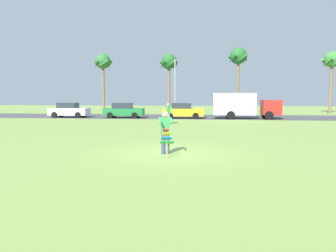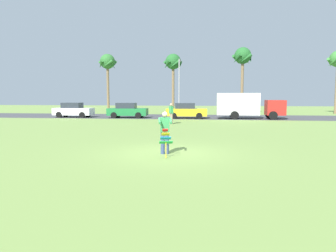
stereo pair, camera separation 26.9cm
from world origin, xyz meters
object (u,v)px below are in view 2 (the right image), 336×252
object	(u,v)px
kite_held	(166,139)
palm_tree_left_near	(108,64)
parked_car_yellow	(186,111)
streetlight_pole	(179,83)
parked_truck_red_cab	(246,105)
palm_tree_right_near	(173,64)
person_kite_flyer	(165,131)
palm_tree_centre_far	(243,59)
parked_car_green	(127,111)
parked_car_white	(73,110)
person_walker_near	(171,113)

from	to	relation	value
kite_held	palm_tree_left_near	size ratio (longest dim) A/B	0.13
parked_car_yellow	streetlight_pole	xyz separation A→B (m)	(-1.47, 7.75, 3.22)
parked_truck_red_cab	palm_tree_right_near	xyz separation A→B (m)	(-8.61, 10.31, 5.23)
person_kite_flyer	palm_tree_left_near	bearing A→B (deg)	112.03
parked_truck_red_cab	palm_tree_centre_far	xyz separation A→B (m)	(0.47, 8.57, 5.64)
palm_tree_right_near	parked_car_yellow	bearing A→B (deg)	-76.10
parked_car_green	palm_tree_centre_far	xyz separation A→B (m)	(12.83, 8.57, 6.28)
palm_tree_left_near	parked_truck_red_cab	bearing A→B (deg)	-30.68
kite_held	palm_tree_left_near	distance (m)	34.34
kite_held	parked_car_green	size ratio (longest dim) A/B	0.25
kite_held	parked_car_white	size ratio (longest dim) A/B	0.26
palm_tree_left_near	palm_tree_centre_far	world-z (taller)	palm_tree_centre_far
parked_car_white	parked_car_yellow	xyz separation A→B (m)	(12.38, -0.00, 0.00)
parked_car_white	palm_tree_right_near	size ratio (longest dim) A/B	0.52
person_kite_flyer	person_walker_near	world-z (taller)	same
parked_truck_red_cab	person_walker_near	bearing A→B (deg)	-135.90
kite_held	palm_tree_centre_far	xyz separation A→B (m)	(5.88, 29.30, 6.33)
parked_truck_red_cab	palm_tree_left_near	size ratio (longest dim) A/B	0.82
kite_held	palm_tree_left_near	world-z (taller)	palm_tree_left_near
palm_tree_right_near	palm_tree_centre_far	bearing A→B (deg)	-10.86
parked_car_white	palm_tree_centre_far	size ratio (longest dim) A/B	0.50
parked_car_white	streetlight_pole	distance (m)	13.76
parked_truck_red_cab	palm_tree_right_near	world-z (taller)	palm_tree_right_near
palm_tree_centre_far	parked_car_white	bearing A→B (deg)	-155.61
person_kite_flyer	parked_car_yellow	world-z (taller)	person_kite_flyer
palm_tree_right_near	palm_tree_centre_far	size ratio (longest dim) A/B	0.95
kite_held	streetlight_pole	size ratio (longest dim) A/B	0.15
palm_tree_centre_far	person_walker_near	size ratio (longest dim) A/B	4.89
palm_tree_right_near	streetlight_pole	world-z (taller)	palm_tree_right_near
person_walker_near	palm_tree_right_near	bearing A→B (deg)	95.86
kite_held	parked_car_green	bearing A→B (deg)	108.55
person_walker_near	kite_held	bearing A→B (deg)	-84.09
person_kite_flyer	person_walker_near	size ratio (longest dim) A/B	1.00
palm_tree_centre_far	person_walker_near	bearing A→B (deg)	-115.73
parked_car_yellow	palm_tree_right_near	bearing A→B (deg)	103.90
parked_car_white	palm_tree_right_near	xyz separation A→B (m)	(9.83, 10.31, 5.87)
person_kite_flyer	parked_car_yellow	bearing A→B (deg)	91.49
person_kite_flyer	parked_truck_red_cab	bearing A→B (deg)	74.57
palm_tree_left_near	palm_tree_centre_far	xyz separation A→B (m)	(18.43, -2.08, 0.24)
palm_tree_right_near	streetlight_pole	xyz separation A→B (m)	(1.08, -2.56, -2.65)
kite_held	parked_truck_red_cab	bearing A→B (deg)	75.37
parked_car_green	palm_tree_left_near	bearing A→B (deg)	117.70
parked_car_yellow	palm_tree_left_near	distance (m)	17.08
parked_car_white	palm_tree_centre_far	world-z (taller)	palm_tree_centre_far
parked_car_white	palm_tree_left_near	size ratio (longest dim) A/B	0.51
parked_car_yellow	palm_tree_centre_far	bearing A→B (deg)	52.72
palm_tree_right_near	palm_tree_centre_far	distance (m)	9.25
parked_car_white	streetlight_pole	world-z (taller)	streetlight_pole
person_kite_flyer	parked_car_yellow	distance (m)	20.06
parked_car_green	streetlight_pole	world-z (taller)	streetlight_pole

